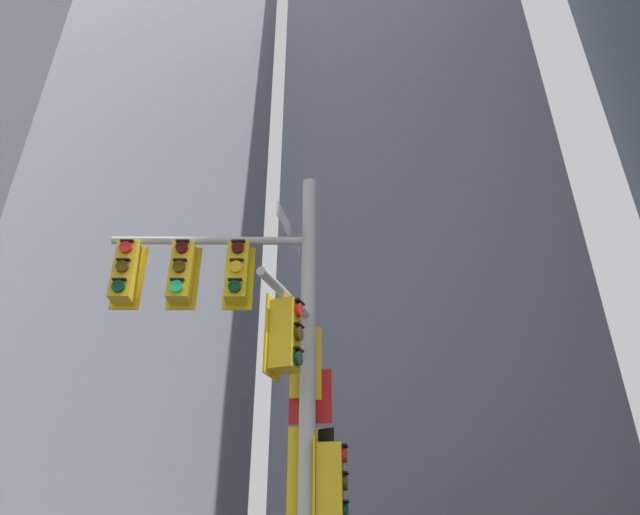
{
  "coord_description": "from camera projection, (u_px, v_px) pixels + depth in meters",
  "views": [
    {
      "loc": [
        3.09,
        -7.45,
        2.03
      ],
      "look_at": [
        0.26,
        -0.18,
        6.4
      ],
      "focal_mm": 31.72,
      "sensor_mm": 36.0,
      "label": 1
    }
  ],
  "objects": [
    {
      "name": "signal_pole_assembly",
      "position": [
        266.0,
        367.0,
        8.31
      ],
      "size": [
        3.65,
        2.33,
        8.08
      ],
      "color": "#B2B2B5",
      "rests_on": "ground"
    },
    {
      "name": "building_tower_left",
      "position": [
        61.0,
        175.0,
        29.8
      ],
      "size": [
        16.01,
        16.01,
        40.84
      ],
      "primitive_type": "cube",
      "color": "#9399A3",
      "rests_on": "ground"
    },
    {
      "name": "building_mid_block",
      "position": [
        428.0,
        180.0,
        38.41
      ],
      "size": [
        14.99,
        14.99,
        50.87
      ],
      "primitive_type": "cube",
      "color": "slate",
      "rests_on": "ground"
    }
  ]
}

